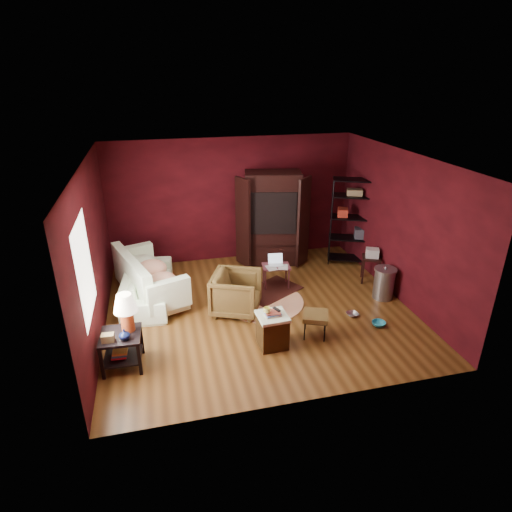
# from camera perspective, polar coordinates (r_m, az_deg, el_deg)

# --- Properties ---
(room) EXTENTS (5.54, 5.04, 2.84)m
(room) POSITION_cam_1_polar(r_m,az_deg,el_deg) (7.44, 0.09, 2.16)
(room) COLOR brown
(room) RESTS_ON ground
(sofa) EXTENTS (0.83, 2.16, 0.82)m
(sofa) POSITION_cam_1_polar(r_m,az_deg,el_deg) (8.51, -14.30, -3.04)
(sofa) COLOR white
(sofa) RESTS_ON ground
(armchair) EXTENTS (1.04, 1.06, 0.85)m
(armchair) POSITION_cam_1_polar(r_m,az_deg,el_deg) (7.80, -2.64, -4.71)
(armchair) COLOR black
(armchair) RESTS_ON ground
(pet_bowl_steel) EXTENTS (0.22, 0.08, 0.22)m
(pet_bowl_steel) POSITION_cam_1_polar(r_m,az_deg,el_deg) (8.02, 12.77, -7.10)
(pet_bowl_steel) COLOR silver
(pet_bowl_steel) RESTS_ON ground
(pet_bowl_turquoise) EXTENTS (0.24, 0.08, 0.24)m
(pet_bowl_turquoise) POSITION_cam_1_polar(r_m,az_deg,el_deg) (7.84, 16.11, -8.17)
(pet_bowl_turquoise) COLOR #2799B9
(pet_bowl_turquoise) RESTS_ON ground
(vase) EXTENTS (0.21, 0.21, 0.16)m
(vase) POSITION_cam_1_polar(r_m,az_deg,el_deg) (6.52, -17.14, -9.99)
(vase) COLOR #0C153F
(vase) RESTS_ON side_table
(mug) EXTENTS (0.13, 0.11, 0.12)m
(mug) POSITION_cam_1_polar(r_m,az_deg,el_deg) (6.71, 1.46, -7.16)
(mug) COLOR #FAF97A
(mug) RESTS_ON hamper
(side_table) EXTENTS (0.61, 0.61, 1.16)m
(side_table) POSITION_cam_1_polar(r_m,az_deg,el_deg) (6.65, -17.27, -8.66)
(side_table) COLOR black
(side_table) RESTS_ON ground
(sofa_cushions) EXTENTS (1.43, 2.21, 0.86)m
(sofa_cushions) POSITION_cam_1_polar(r_m,az_deg,el_deg) (8.49, -14.30, -3.02)
(sofa_cushions) COLOR white
(sofa_cushions) RESTS_ON sofa
(hamper) EXTENTS (0.49, 0.49, 0.65)m
(hamper) POSITION_cam_1_polar(r_m,az_deg,el_deg) (6.96, 2.19, -9.79)
(hamper) COLOR #3C250E
(hamper) RESTS_ON ground
(footstool) EXTENTS (0.54, 0.54, 0.42)m
(footstool) POSITION_cam_1_polar(r_m,az_deg,el_deg) (7.23, 7.94, -8.02)
(footstool) COLOR black
(footstool) RESTS_ON ground
(rug_round) EXTENTS (1.68, 1.68, 0.01)m
(rug_round) POSITION_cam_1_polar(r_m,az_deg,el_deg) (8.32, 1.00, -6.07)
(rug_round) COLOR white
(rug_round) RESTS_ON ground
(rug_oriental) EXTENTS (1.39, 1.25, 0.01)m
(rug_oriental) POSITION_cam_1_polar(r_m,az_deg,el_deg) (8.69, 2.00, -4.60)
(rug_oriental) COLOR #441612
(rug_oriental) RESTS_ON ground
(laptop_desk) EXTENTS (0.60, 0.49, 0.68)m
(laptop_desk) POSITION_cam_1_polar(r_m,az_deg,el_deg) (8.70, 2.69, -1.59)
(laptop_desk) COLOR brown
(laptop_desk) RESTS_ON ground
(tv_armoire) EXTENTS (1.62, 1.08, 2.10)m
(tv_armoire) POSITION_cam_1_polar(r_m,az_deg,el_deg) (9.61, 2.21, 5.23)
(tv_armoire) COLOR black
(tv_armoire) RESTS_ON ground
(wire_shelving) EXTENTS (1.05, 0.75, 1.96)m
(wire_shelving) POSITION_cam_1_polar(r_m,az_deg,el_deg) (9.81, 12.78, 4.96)
(wire_shelving) COLOR black
(wire_shelving) RESTS_ON ground
(small_stand) EXTENTS (0.49, 0.49, 0.74)m
(small_stand) POSITION_cam_1_polar(r_m,az_deg,el_deg) (9.18, 15.18, -0.14)
(small_stand) COLOR black
(small_stand) RESTS_ON ground
(trash_can) EXTENTS (0.54, 0.54, 0.67)m
(trash_can) POSITION_cam_1_polar(r_m,az_deg,el_deg) (8.68, 16.69, -3.47)
(trash_can) COLOR gray
(trash_can) RESTS_ON ground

